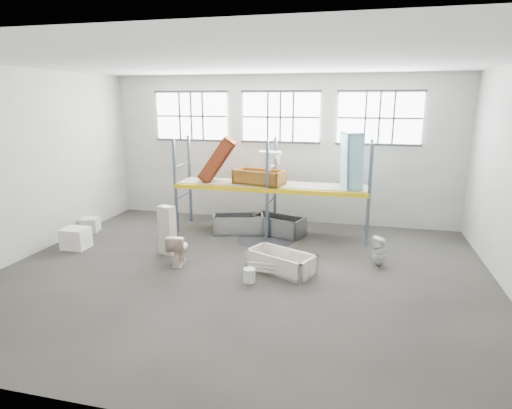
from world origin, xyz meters
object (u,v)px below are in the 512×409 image
(toilet_white, at_px, (379,251))
(steel_tub_right, at_px, (278,226))
(toilet_beige, at_px, (179,249))
(blue_tub_upright, at_px, (351,161))
(rust_tub_flat, at_px, (259,177))
(bucket, at_px, (249,275))
(bathtub_beige, at_px, (281,262))
(steel_tub_left, at_px, (238,224))
(carton_near, at_px, (76,238))
(cistern_tall, at_px, (167,230))

(toilet_white, relative_size, steel_tub_right, 0.47)
(toilet_beige, relative_size, blue_tub_upright, 0.49)
(rust_tub_flat, distance_m, bucket, 4.18)
(bathtub_beige, distance_m, steel_tub_left, 3.38)
(steel_tub_left, relative_size, steel_tub_right, 0.99)
(toilet_beige, bearing_deg, steel_tub_left, -111.45)
(bathtub_beige, distance_m, rust_tub_flat, 3.58)
(steel_tub_right, height_order, blue_tub_upright, blue_tub_upright)
(toilet_beige, relative_size, carton_near, 1.19)
(bathtub_beige, distance_m, bucket, 1.02)
(toilet_beige, height_order, rust_tub_flat, rust_tub_flat)
(steel_tub_right, bearing_deg, toilet_white, -32.15)
(toilet_beige, xyz_separation_m, bucket, (2.08, -0.68, -0.25))
(cistern_tall, relative_size, rust_tub_flat, 0.87)
(toilet_beige, bearing_deg, toilet_white, -174.23)
(steel_tub_left, distance_m, blue_tub_upright, 4.04)
(rust_tub_flat, height_order, bucket, rust_tub_flat)
(rust_tub_flat, bearing_deg, bucket, -79.85)
(rust_tub_flat, bearing_deg, steel_tub_left, -165.11)
(cistern_tall, distance_m, rust_tub_flat, 3.39)
(bathtub_beige, height_order, toilet_beige, toilet_beige)
(bucket, relative_size, carton_near, 0.48)
(steel_tub_left, bearing_deg, bucket, -69.90)
(toilet_white, xyz_separation_m, steel_tub_right, (-3.03, 1.90, -0.09))
(toilet_beige, distance_m, toilet_white, 5.19)
(carton_near, bearing_deg, rust_tub_flat, 29.50)
(bucket, bearing_deg, blue_tub_upright, 61.37)
(bathtub_beige, xyz_separation_m, toilet_beige, (-2.68, -0.15, 0.17))
(steel_tub_right, bearing_deg, rust_tub_flat, 174.79)
(toilet_white, height_order, steel_tub_right, toilet_white)
(blue_tub_upright, bearing_deg, toilet_beige, -142.70)
(steel_tub_left, xyz_separation_m, carton_near, (-4.13, -2.53, 0.00))
(toilet_beige, height_order, bucket, toilet_beige)
(carton_near, bearing_deg, bucket, -11.16)
(cistern_tall, height_order, rust_tub_flat, rust_tub_flat)
(bathtub_beige, height_order, toilet_white, toilet_white)
(cistern_tall, relative_size, toilet_white, 1.77)
(toilet_white, xyz_separation_m, carton_near, (-8.44, -0.74, -0.09))
(bathtub_beige, relative_size, steel_tub_left, 1.04)
(rust_tub_flat, relative_size, carton_near, 2.25)
(toilet_beige, distance_m, steel_tub_right, 3.66)
(steel_tub_left, height_order, rust_tub_flat, rust_tub_flat)
(cistern_tall, height_order, toilet_white, cistern_tall)
(steel_tub_right, xyz_separation_m, blue_tub_upright, (2.16, 0.16, 2.10))
(carton_near, bearing_deg, steel_tub_right, 26.03)
(bathtub_beige, xyz_separation_m, steel_tub_right, (-0.64, 2.89, 0.05))
(steel_tub_left, xyz_separation_m, steel_tub_right, (1.28, 0.11, 0.00))
(bathtub_beige, xyz_separation_m, steel_tub_left, (-1.92, 2.78, 0.05))
(toilet_beige, relative_size, cistern_tall, 0.61)
(toilet_beige, height_order, cistern_tall, cistern_tall)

